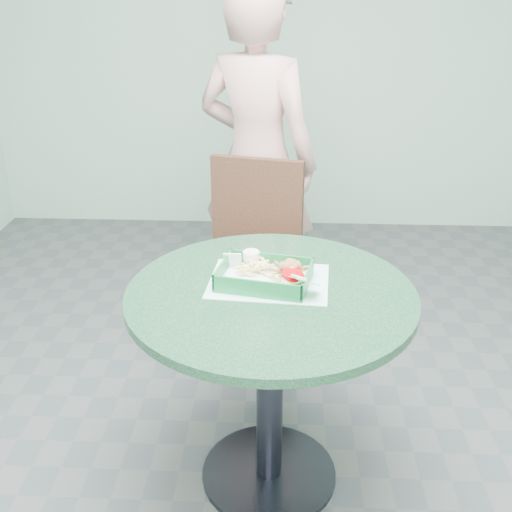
{
  "coord_description": "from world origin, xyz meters",
  "views": [
    {
      "loc": [
        0.03,
        -1.66,
        1.67
      ],
      "look_at": [
        -0.05,
        0.1,
        0.84
      ],
      "focal_mm": 42.0,
      "sensor_mm": 36.0,
      "label": 1
    }
  ],
  "objects_px": {
    "cafe_table": "(270,342)",
    "crab_sandwich": "(288,272)",
    "diner_person": "(257,140)",
    "dining_chair": "(256,249)",
    "food_basket": "(264,284)",
    "sauce_ramekin": "(245,262)"
  },
  "relations": [
    {
      "from": "dining_chair",
      "to": "crab_sandwich",
      "type": "xyz_separation_m",
      "value": [
        0.14,
        -0.76,
        0.27
      ]
    },
    {
      "from": "food_basket",
      "to": "crab_sandwich",
      "type": "xyz_separation_m",
      "value": [
        0.08,
        0.03,
        0.03
      ]
    },
    {
      "from": "cafe_table",
      "to": "crab_sandwich",
      "type": "height_order",
      "value": "crab_sandwich"
    },
    {
      "from": "crab_sandwich",
      "to": "sauce_ramekin",
      "type": "bearing_deg",
      "value": 155.26
    },
    {
      "from": "dining_chair",
      "to": "cafe_table",
      "type": "bearing_deg",
      "value": -71.25
    },
    {
      "from": "diner_person",
      "to": "food_basket",
      "type": "height_order",
      "value": "diner_person"
    },
    {
      "from": "cafe_table",
      "to": "sauce_ramekin",
      "type": "bearing_deg",
      "value": 122.69
    },
    {
      "from": "cafe_table",
      "to": "dining_chair",
      "type": "xyz_separation_m",
      "value": [
        -0.09,
        0.84,
        -0.05
      ]
    },
    {
      "from": "cafe_table",
      "to": "crab_sandwich",
      "type": "relative_size",
      "value": 8.53
    },
    {
      "from": "dining_chair",
      "to": "crab_sandwich",
      "type": "height_order",
      "value": "dining_chair"
    },
    {
      "from": "cafe_table",
      "to": "diner_person",
      "type": "bearing_deg",
      "value": 94.68
    },
    {
      "from": "food_basket",
      "to": "diner_person",
      "type": "bearing_deg",
      "value": 93.76
    },
    {
      "from": "cafe_table",
      "to": "sauce_ramekin",
      "type": "xyz_separation_m",
      "value": [
        -0.09,
        0.14,
        0.22
      ]
    },
    {
      "from": "cafe_table",
      "to": "diner_person",
      "type": "xyz_separation_m",
      "value": [
        -0.1,
        1.18,
        0.37
      ]
    },
    {
      "from": "diner_person",
      "to": "sauce_ramekin",
      "type": "height_order",
      "value": "diner_person"
    },
    {
      "from": "dining_chair",
      "to": "food_basket",
      "type": "relative_size",
      "value": 3.26
    },
    {
      "from": "diner_person",
      "to": "food_basket",
      "type": "xyz_separation_m",
      "value": [
        0.07,
        -1.13,
        -0.19
      ]
    },
    {
      "from": "sauce_ramekin",
      "to": "food_basket",
      "type": "bearing_deg",
      "value": -53.72
    },
    {
      "from": "cafe_table",
      "to": "sauce_ramekin",
      "type": "distance_m",
      "value": 0.28
    },
    {
      "from": "sauce_ramekin",
      "to": "crab_sandwich",
      "type": "bearing_deg",
      "value": -24.74
    },
    {
      "from": "cafe_table",
      "to": "dining_chair",
      "type": "relative_size",
      "value": 0.99
    },
    {
      "from": "diner_person",
      "to": "sauce_ramekin",
      "type": "relative_size",
      "value": 33.71
    }
  ]
}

